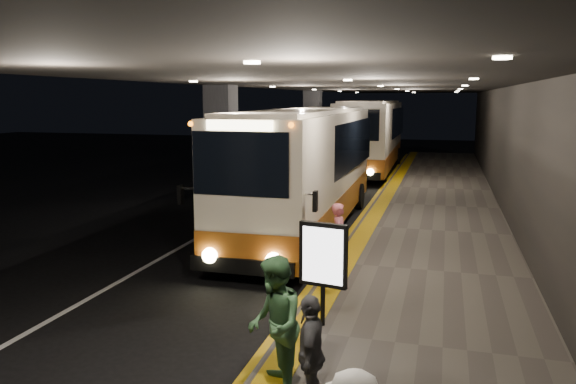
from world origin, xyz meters
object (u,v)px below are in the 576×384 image
Objects in this scene: coach_main at (306,175)px; passenger_waiting_green at (275,325)px; coach_second at (371,139)px; info_sign at (323,257)px; passenger_boarding at (339,237)px; stanchion_post at (338,263)px; passenger_waiting_grey at (311,353)px.

coach_main is 6.28× the size of passenger_waiting_green.
coach_second is 6.69× the size of info_sign.
coach_second is at bearing 164.37° from passenger_waiting_green.
coach_second is (0.07, 14.70, 0.09)m from coach_main.
passenger_boarding is 0.83× the size of passenger_waiting_green.
passenger_boarding is 0.85× the size of info_sign.
passenger_boarding reaches higher than stanchion_post.
passenger_waiting_green is 1.70× the size of stanchion_post.
stanchion_post is (-0.53, 4.57, -0.22)m from passenger_waiting_grey.
coach_main is at bearing 116.23° from info_sign.
passenger_waiting_green is 1.02× the size of info_sign.
info_sign is at bearing -75.22° from coach_main.
coach_main is 0.96× the size of coach_second.
coach_second is at bearing 88.50° from coach_main.
passenger_waiting_green is 2.33m from info_sign.
info_sign is at bearing -177.13° from passenger_waiting_grey.
passenger_boarding is 1.42× the size of stanchion_post.
passenger_waiting_grey is at bearing -85.50° from coach_second.
coach_second is at bearing 105.52° from info_sign.
stanchion_post is at bearing -174.06° from passenger_boarding.
passenger_boarding is at bearing 161.67° from passenger_waiting_green.
passenger_waiting_green is at bearing -86.74° from coach_second.
passenger_waiting_grey is (2.46, -24.72, -0.91)m from coach_second.
info_sign is (2.04, -22.07, -0.45)m from coach_second.
passenger_boarding is (1.80, -4.13, -0.80)m from coach_main.
passenger_waiting_green is 4.25m from stanchion_post.
passenger_boarding is (1.72, -18.83, -0.90)m from coach_second.
stanchion_post is at bearing -85.70° from coach_second.
passenger_waiting_grey is 2.72m from info_sign.
coach_second reaches higher than passenger_waiting_green.
coach_second is 6.56× the size of passenger_waiting_green.
coach_second is 18.93m from passenger_boarding.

